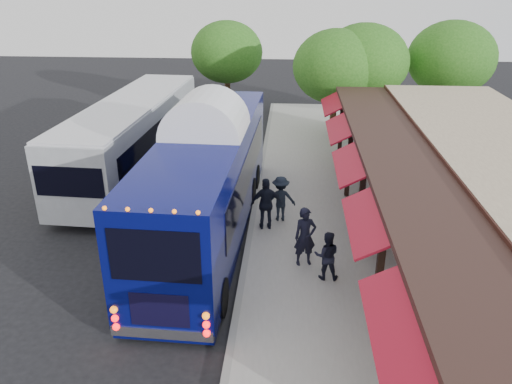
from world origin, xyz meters
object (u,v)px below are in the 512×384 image
(coach_bus, at_px, (208,176))
(ped_b, at_px, (327,255))
(sign_board, at_px, (363,232))
(ped_d, at_px, (281,199))
(ped_c, at_px, (266,204))
(ped_a, at_px, (305,237))
(city_bus, at_px, (134,134))

(coach_bus, bearing_deg, ped_b, -34.95)
(coach_bus, relative_size, sign_board, 10.81)
(ped_d, distance_m, sign_board, 3.56)
(ped_c, height_order, ped_d, ped_c)
(ped_c, bearing_deg, sign_board, 145.89)
(ped_a, height_order, ped_d, ped_a)
(coach_bus, height_order, ped_c, coach_bus)
(ped_c, bearing_deg, ped_d, -133.18)
(ped_b, xyz_separation_m, ped_c, (-1.98, 3.11, 0.19))
(ped_b, height_order, ped_d, ped_d)
(city_bus, xyz_separation_m, ped_c, (6.43, -5.53, -0.78))
(ped_a, relative_size, sign_board, 1.64)
(coach_bus, distance_m, sign_board, 5.63)
(ped_a, distance_m, ped_d, 3.16)
(ped_b, height_order, sign_board, ped_b)
(city_bus, relative_size, sign_board, 10.90)
(coach_bus, relative_size, ped_c, 6.61)
(ped_c, xyz_separation_m, sign_board, (3.23, -1.57, -0.17))
(ped_a, bearing_deg, ped_d, 89.98)
(city_bus, bearing_deg, ped_d, -32.01)
(ped_b, bearing_deg, coach_bus, -36.05)
(coach_bus, distance_m, ped_d, 2.90)
(coach_bus, height_order, city_bus, coach_bus)
(coach_bus, relative_size, ped_a, 6.60)
(ped_d, bearing_deg, city_bus, -43.34)
(ped_c, distance_m, sign_board, 3.60)
(city_bus, height_order, ped_b, city_bus)
(ped_b, distance_m, ped_c, 3.69)
(city_bus, height_order, ped_a, city_bus)
(coach_bus, bearing_deg, ped_a, -31.69)
(city_bus, relative_size, ped_d, 7.42)
(coach_bus, bearing_deg, ped_d, 19.21)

